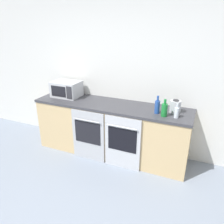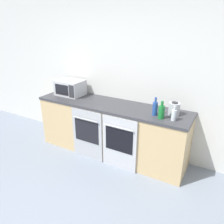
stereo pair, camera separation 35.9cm
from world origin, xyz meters
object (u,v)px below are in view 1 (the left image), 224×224
object	(u,v)px
microwave	(67,89)
bottle_blue	(157,106)
oven_right	(122,143)
bottle_green	(164,110)
kettle	(175,106)
oven_left	(88,136)
bottle_clear	(177,112)

from	to	relation	value
microwave	bottle_blue	bearing A→B (deg)	-5.36
oven_right	microwave	bearing A→B (deg)	161.85
bottle_blue	bottle_green	bearing A→B (deg)	-31.44
bottle_blue	kettle	bearing A→B (deg)	29.58
bottle_green	oven_left	bearing A→B (deg)	-171.31
oven_left	bottle_green	world-z (taller)	bottle_green
bottle_green	bottle_blue	bearing A→B (deg)	148.56
bottle_green	kettle	size ratio (longest dim) A/B	1.30
oven_left	oven_right	bearing A→B (deg)	0.00
oven_left	microwave	distance (m)	0.96
oven_left	bottle_green	xyz separation A→B (m)	(1.15, 0.18, 0.57)
kettle	bottle_blue	bearing A→B (deg)	-150.42
bottle_blue	bottle_clear	distance (m)	0.29
oven_left	bottle_blue	world-z (taller)	bottle_blue
oven_right	bottle_clear	distance (m)	0.93
bottle_clear	oven_right	bearing A→B (deg)	-165.46
kettle	microwave	bearing A→B (deg)	179.36
oven_left	kettle	distance (m)	1.44
oven_left	microwave	bearing A→B (deg)	147.57
bottle_clear	kettle	xyz separation A→B (m)	(-0.05, 0.19, 0.01)
microwave	bottle_blue	world-z (taller)	microwave
oven_right	bottle_blue	xyz separation A→B (m)	(0.44, 0.25, 0.58)
oven_right	bottle_blue	bearing A→B (deg)	29.48
oven_left	bottle_blue	bearing A→B (deg)	13.45
oven_right	kettle	world-z (taller)	kettle
microwave	oven_right	bearing A→B (deg)	-18.15
bottle_blue	kettle	distance (m)	0.27
bottle_blue	bottle_clear	xyz separation A→B (m)	(0.28, -0.06, -0.02)
oven_right	microwave	xyz separation A→B (m)	(-1.23, 0.40, 0.61)
microwave	bottle_clear	bearing A→B (deg)	-6.31
microwave	bottle_blue	distance (m)	1.67
microwave	bottle_green	distance (m)	1.79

